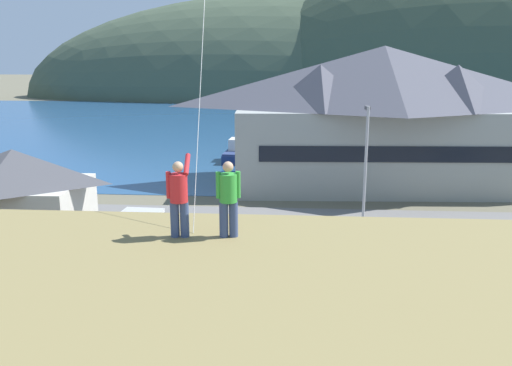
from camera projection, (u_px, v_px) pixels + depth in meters
name	position (u px, v px, depth m)	size (l,w,h in m)	color
ground_plane	(275.00, 317.00, 20.37)	(600.00, 600.00, 0.00)	#66604C
parking_lot_pad	(279.00, 267.00, 25.21)	(40.00, 20.00, 0.10)	slate
bay_water	(290.00, 125.00, 78.60)	(360.00, 84.00, 0.03)	navy
far_hill_west_ridge	(303.00, 97.00, 135.17)	(144.48, 47.41, 51.52)	#42513D
harbor_lodge	(382.00, 113.00, 40.26)	(23.76, 12.25, 10.66)	#999E99
storage_shed_near_lot	(16.00, 196.00, 27.74)	(7.50, 5.85, 5.18)	beige
wharf_dock	(274.00, 152.00, 54.06)	(3.20, 12.29, 0.70)	#70604C
moored_boat_wharfside	(238.00, 152.00, 51.88)	(2.55, 6.80, 2.16)	navy
parked_car_mid_row_far	(9.00, 286.00, 20.60)	(4.32, 2.30, 1.82)	black
parked_car_front_row_end	(140.00, 227.00, 27.85)	(4.30, 2.25, 1.82)	silver
parked_car_mid_row_near	(198.00, 281.00, 21.14)	(4.21, 2.07, 1.82)	slate
parking_light_pole	(366.00, 161.00, 29.32)	(0.24, 0.78, 7.10)	#ADADB2
person_kite_flyer	(179.00, 196.00, 11.79)	(0.52, 0.67, 1.86)	#384770
person_companion	(228.00, 197.00, 11.79)	(0.54, 0.40, 1.74)	#384770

